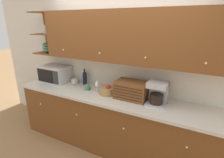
% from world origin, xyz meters
% --- Properties ---
extents(ground_plane, '(24.00, 24.00, 0.00)m').
position_xyz_m(ground_plane, '(0.00, 0.00, 0.00)').
color(ground_plane, '#9E754C').
extents(wall_back, '(5.58, 0.06, 2.60)m').
position_xyz_m(wall_back, '(0.00, 0.03, 1.30)').
color(wall_back, silver).
rests_on(wall_back, ground_plane).
extents(counter_unit, '(3.20, 0.67, 0.93)m').
position_xyz_m(counter_unit, '(0.00, -0.32, 0.47)').
color(counter_unit, brown).
rests_on(counter_unit, ground_plane).
extents(backsplash_panel, '(3.18, 0.01, 0.51)m').
position_xyz_m(backsplash_panel, '(0.00, -0.01, 1.19)').
color(backsplash_panel, silver).
rests_on(backsplash_panel, counter_unit).
extents(upper_cabinets, '(3.18, 0.37, 0.73)m').
position_xyz_m(upper_cabinets, '(0.16, -0.18, 1.81)').
color(upper_cabinets, brown).
rests_on(upper_cabinets, backsplash_panel).
extents(microwave, '(0.54, 0.38, 0.30)m').
position_xyz_m(microwave, '(-1.21, -0.21, 1.08)').
color(microwave, silver).
rests_on(microwave, counter_unit).
extents(bowl_stack_on_counter, '(0.15, 0.15, 0.09)m').
position_xyz_m(bowl_stack_on_counter, '(-0.81, -0.15, 0.97)').
color(bowl_stack_on_counter, silver).
rests_on(bowl_stack_on_counter, counter_unit).
extents(wine_bottle, '(0.08, 0.08, 0.29)m').
position_xyz_m(wine_bottle, '(-0.61, -0.10, 1.06)').
color(wine_bottle, black).
rests_on(wine_bottle, counter_unit).
extents(mug, '(0.09, 0.08, 0.10)m').
position_xyz_m(mug, '(-0.41, -0.32, 0.98)').
color(mug, '#4C845B').
rests_on(mug, counter_unit).
extents(wine_glass, '(0.07, 0.07, 0.18)m').
position_xyz_m(wine_glass, '(-0.23, -0.31, 1.05)').
color(wine_glass, silver).
rests_on(wine_glass, counter_unit).
extents(fruit_basket, '(0.24, 0.24, 0.17)m').
position_xyz_m(fruit_basket, '(-0.04, -0.31, 0.99)').
color(fruit_basket, '#A87F4C').
rests_on(fruit_basket, counter_unit).
extents(bread_box, '(0.47, 0.30, 0.26)m').
position_xyz_m(bread_box, '(0.35, -0.28, 1.06)').
color(bread_box, brown).
rests_on(bread_box, counter_unit).
extents(coffee_maker, '(0.26, 0.23, 0.33)m').
position_xyz_m(coffee_maker, '(0.73, -0.29, 1.09)').
color(coffee_maker, '#B7B7BC').
rests_on(coffee_maker, counter_unit).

